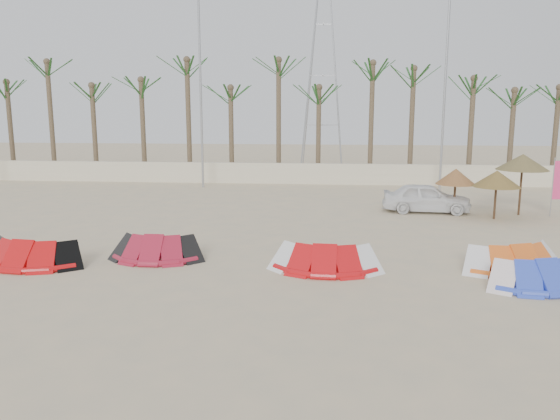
# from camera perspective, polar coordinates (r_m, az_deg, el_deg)

# --- Properties ---
(ground) EXTENTS (120.00, 120.00, 0.00)m
(ground) POSITION_cam_1_polar(r_m,az_deg,el_deg) (13.11, -2.51, -10.45)
(ground) COLOR beige
(ground) RESTS_ON ground
(boundary_wall) EXTENTS (60.00, 0.30, 1.30)m
(boundary_wall) POSITION_cam_1_polar(r_m,az_deg,el_deg) (34.40, 2.51, 3.82)
(boundary_wall) COLOR beige
(boundary_wall) RESTS_ON ground
(palm_line) EXTENTS (52.00, 4.00, 7.70)m
(palm_line) POSITION_cam_1_polar(r_m,az_deg,el_deg) (35.67, 3.82, 13.37)
(palm_line) COLOR brown
(palm_line) RESTS_ON ground
(lamp_b) EXTENTS (1.25, 0.14, 11.00)m
(lamp_b) POSITION_cam_1_polar(r_m,az_deg,el_deg) (33.04, -8.23, 12.34)
(lamp_b) COLOR #A5A8AD
(lamp_b) RESTS_ON ground
(lamp_c) EXTENTS (1.25, 0.14, 11.00)m
(lamp_c) POSITION_cam_1_polar(r_m,az_deg,el_deg) (32.75, 16.91, 12.01)
(lamp_c) COLOR #A5A8AD
(lamp_c) RESTS_ON ground
(pylon) EXTENTS (3.00, 3.00, 14.00)m
(pylon) POSITION_cam_1_polar(r_m,az_deg,el_deg) (40.40, 4.36, 3.88)
(pylon) COLOR #A5A8AD
(pylon) RESTS_ON ground
(kite_red_left) EXTENTS (3.43, 1.82, 0.90)m
(kite_red_left) POSITION_cam_1_polar(r_m,az_deg,el_deg) (18.40, -24.30, -3.83)
(kite_red_left) COLOR red
(kite_red_left) RESTS_ON ground
(kite_red_mid) EXTENTS (2.91, 1.56, 0.90)m
(kite_red_mid) POSITION_cam_1_polar(r_m,az_deg,el_deg) (17.76, -12.59, -3.63)
(kite_red_mid) COLOR #A41A31
(kite_red_mid) RESTS_ON ground
(kite_red_right) EXTENTS (3.24, 1.64, 0.90)m
(kite_red_right) POSITION_cam_1_polar(r_m,az_deg,el_deg) (16.30, 4.76, -4.69)
(kite_red_right) COLOR red
(kite_red_right) RESTS_ON ground
(kite_orange) EXTENTS (3.52, 2.36, 0.90)m
(kite_orange) POSITION_cam_1_polar(r_m,az_deg,el_deg) (17.66, 23.14, -4.32)
(kite_orange) COLOR orange
(kite_orange) RESTS_ON ground
(kite_blue) EXTENTS (3.19, 2.12, 0.90)m
(kite_blue) POSITION_cam_1_polar(r_m,az_deg,el_deg) (16.26, 25.41, -5.75)
(kite_blue) COLOR blue
(kite_blue) RESTS_ON ground
(parasol_left) EXTENTS (1.77, 1.77, 2.06)m
(parasol_left) POSITION_cam_1_polar(r_m,az_deg,el_deg) (25.55, 17.89, 3.34)
(parasol_left) COLOR #4C331E
(parasol_left) RESTS_ON ground
(parasol_mid) EXTENTS (2.01, 2.01, 2.10)m
(parasol_mid) POSITION_cam_1_polar(r_m,az_deg,el_deg) (24.99, 21.71, 3.05)
(parasol_mid) COLOR #4C331E
(parasol_mid) RESTS_ON ground
(parasol_right) EXTENTS (2.26, 2.26, 2.73)m
(parasol_right) POSITION_cam_1_polar(r_m,az_deg,el_deg) (26.29, 24.02, 4.59)
(parasol_right) COLOR #4C331E
(parasol_right) RESTS_ON ground
(flag_pink) EXTENTS (0.45, 0.06, 2.60)m
(flag_pink) POSITION_cam_1_polar(r_m,az_deg,el_deg) (26.67, 26.97, 2.64)
(flag_pink) COLOR #A5A8AD
(flag_pink) RESTS_ON ground
(car) EXTENTS (4.05, 1.88, 1.34)m
(car) POSITION_cam_1_polar(r_m,az_deg,el_deg) (25.80, 15.05, 1.24)
(car) COLOR white
(car) RESTS_ON ground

